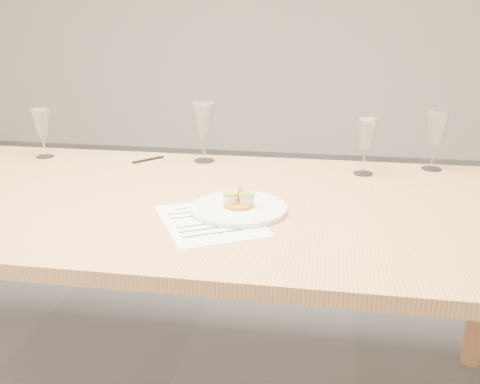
% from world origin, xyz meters
% --- Properties ---
extents(dining_table, '(2.40, 1.00, 0.75)m').
position_xyz_m(dining_table, '(0.00, 0.00, 0.68)').
color(dining_table, tan).
rests_on(dining_table, ground).
extents(dinner_plate, '(0.27, 0.27, 0.07)m').
position_xyz_m(dinner_plate, '(0.28, -0.09, 0.76)').
color(dinner_plate, white).
rests_on(dinner_plate, dining_table).
extents(recipe_sheet, '(0.36, 0.39, 0.00)m').
position_xyz_m(recipe_sheet, '(0.22, -0.17, 0.75)').
color(recipe_sheet, white).
rests_on(recipe_sheet, dining_table).
extents(ballpoint_pen, '(0.09, 0.11, 0.01)m').
position_xyz_m(ballpoint_pen, '(-0.14, 0.38, 0.75)').
color(ballpoint_pen, black).
rests_on(ballpoint_pen, dining_table).
extents(wine_glass_1, '(0.07, 0.07, 0.18)m').
position_xyz_m(wine_glass_1, '(-0.54, 0.36, 0.88)').
color(wine_glass_1, white).
rests_on(wine_glass_1, dining_table).
extents(wine_glass_2, '(0.09, 0.09, 0.21)m').
position_xyz_m(wine_glass_2, '(0.07, 0.41, 0.90)').
color(wine_glass_2, white).
rests_on(wine_glass_2, dining_table).
extents(wine_glass_3, '(0.08, 0.08, 0.19)m').
position_xyz_m(wine_glass_3, '(0.64, 0.33, 0.88)').
color(wine_glass_3, white).
rests_on(wine_glass_3, dining_table).
extents(wine_glass_4, '(0.08, 0.08, 0.20)m').
position_xyz_m(wine_glass_4, '(0.88, 0.43, 0.89)').
color(wine_glass_4, white).
rests_on(wine_glass_4, dining_table).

